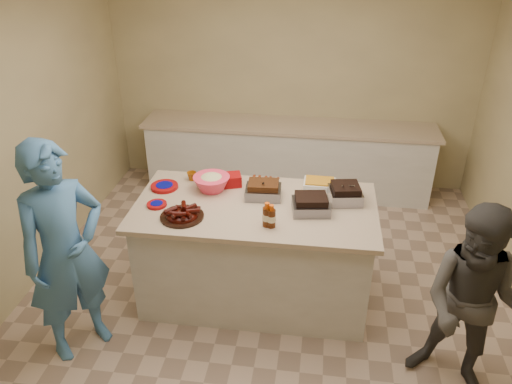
# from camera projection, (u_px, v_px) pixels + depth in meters

# --- Properties ---
(room) EXTENTS (4.50, 5.00, 2.70)m
(room) POSITION_uv_depth(u_px,v_px,m) (266.00, 300.00, 4.63)
(room) COLOR tan
(room) RESTS_ON ground
(back_counter) EXTENTS (3.60, 0.64, 0.90)m
(back_counter) POSITION_uv_depth(u_px,v_px,m) (288.00, 157.00, 6.32)
(back_counter) COLOR silver
(back_counter) RESTS_ON ground
(island) EXTENTS (2.06, 1.10, 0.97)m
(island) POSITION_uv_depth(u_px,v_px,m) (255.00, 294.00, 4.70)
(island) COLOR silver
(island) RESTS_ON ground
(rib_platter) EXTENTS (0.42, 0.42, 0.14)m
(rib_platter) POSITION_uv_depth(u_px,v_px,m) (182.00, 217.00, 4.06)
(rib_platter) COLOR #390803
(rib_platter) RESTS_ON island
(pulled_pork_tray) EXTENTS (0.32, 0.25, 0.09)m
(pulled_pork_tray) POSITION_uv_depth(u_px,v_px,m) (263.00, 197.00, 4.35)
(pulled_pork_tray) COLOR #47230F
(pulled_pork_tray) RESTS_ON island
(brisket_tray) EXTENTS (0.34, 0.29, 0.09)m
(brisket_tray) POSITION_uv_depth(u_px,v_px,m) (310.00, 211.00, 4.14)
(brisket_tray) COLOR black
(brisket_tray) RESTS_ON island
(roasting_pan) EXTENTS (0.31, 0.31, 0.11)m
(roasting_pan) POSITION_uv_depth(u_px,v_px,m) (345.00, 201.00, 4.29)
(roasting_pan) COLOR gray
(roasting_pan) RESTS_ON island
(coleslaw_bowl) EXTENTS (0.33, 0.33, 0.22)m
(coleslaw_bowl) POSITION_uv_depth(u_px,v_px,m) (212.00, 190.00, 4.47)
(coleslaw_bowl) COLOR #F53756
(coleslaw_bowl) RESTS_ON island
(sausage_plate) EXTENTS (0.34, 0.34, 0.05)m
(sausage_plate) POSITION_uv_depth(u_px,v_px,m) (263.00, 189.00, 4.47)
(sausage_plate) COLOR silver
(sausage_plate) RESTS_ON island
(mac_cheese_dish) EXTENTS (0.29, 0.21, 0.08)m
(mac_cheese_dish) POSITION_uv_depth(u_px,v_px,m) (319.00, 187.00, 4.51)
(mac_cheese_dish) COLOR orange
(mac_cheese_dish) RESTS_ON island
(bbq_bottle_a) EXTENTS (0.07, 0.07, 0.21)m
(bbq_bottle_a) POSITION_uv_depth(u_px,v_px,m) (267.00, 226.00, 3.95)
(bbq_bottle_a) COLOR #421B07
(bbq_bottle_a) RESTS_ON island
(bbq_bottle_b) EXTENTS (0.07, 0.07, 0.20)m
(bbq_bottle_b) POSITION_uv_depth(u_px,v_px,m) (271.00, 227.00, 3.93)
(bbq_bottle_b) COLOR #421B07
(bbq_bottle_b) RESTS_ON island
(mustard_bottle) EXTENTS (0.04, 0.04, 0.12)m
(mustard_bottle) POSITION_uv_depth(u_px,v_px,m) (250.00, 196.00, 4.36)
(mustard_bottle) COLOR #E0B10C
(mustard_bottle) RESTS_ON island
(sauce_bowl) EXTENTS (0.13, 0.04, 0.13)m
(sauce_bowl) POSITION_uv_depth(u_px,v_px,m) (255.00, 190.00, 4.47)
(sauce_bowl) COLOR silver
(sauce_bowl) RESTS_ON island
(plate_stack_large) EXTENTS (0.25, 0.25, 0.03)m
(plate_stack_large) POSITION_uv_depth(u_px,v_px,m) (165.00, 188.00, 4.50)
(plate_stack_large) COLOR maroon
(plate_stack_large) RESTS_ON island
(plate_stack_small) EXTENTS (0.17, 0.17, 0.02)m
(plate_stack_small) POSITION_uv_depth(u_px,v_px,m) (157.00, 206.00, 4.22)
(plate_stack_small) COLOR maroon
(plate_stack_small) RESTS_ON island
(plastic_cup) EXTENTS (0.09, 0.08, 0.09)m
(plastic_cup) POSITION_uv_depth(u_px,v_px,m) (192.00, 180.00, 4.63)
(plastic_cup) COLOR #874608
(plastic_cup) RESTS_ON island
(basket_stack) EXTENTS (0.25, 0.21, 0.10)m
(basket_stack) POSITION_uv_depth(u_px,v_px,m) (230.00, 185.00, 4.55)
(basket_stack) COLOR maroon
(basket_stack) RESTS_ON island
(guest_blue) EXTENTS (1.84, 1.65, 0.44)m
(guest_blue) POSITION_uv_depth(u_px,v_px,m) (86.00, 342.00, 4.17)
(guest_blue) COLOR teal
(guest_blue) RESTS_ON ground
(guest_gray) EXTENTS (1.33, 1.70, 0.58)m
(guest_gray) POSITION_uv_depth(u_px,v_px,m) (453.00, 383.00, 3.80)
(guest_gray) COLOR #4C4945
(guest_gray) RESTS_ON ground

